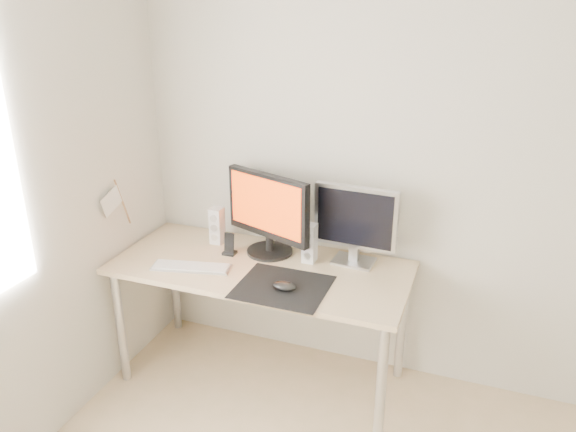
# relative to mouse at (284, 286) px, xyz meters

# --- Properties ---
(wall_back) EXTENTS (3.50, 0.00, 3.50)m
(wall_back) POSITION_rel_mouse_xyz_m (0.71, 0.58, 0.49)
(wall_back) COLOR beige
(wall_back) RESTS_ON ground
(mousepad) EXTENTS (0.45, 0.40, 0.00)m
(mousepad) POSITION_rel_mouse_xyz_m (-0.02, 0.03, -0.02)
(mousepad) COLOR black
(mousepad) RESTS_ON desk
(mouse) EXTENTS (0.12, 0.07, 0.04)m
(mouse) POSITION_rel_mouse_xyz_m (0.00, 0.00, 0.00)
(mouse) COLOR black
(mouse) RESTS_ON mousepad
(desk) EXTENTS (1.60, 0.70, 0.73)m
(desk) POSITION_rel_mouse_xyz_m (-0.22, 0.21, -0.10)
(desk) COLOR #D1B587
(desk) RESTS_ON ground
(main_monitor) EXTENTS (0.53, 0.33, 0.47)m
(main_monitor) POSITION_rel_mouse_xyz_m (-0.23, 0.37, 0.23)
(main_monitor) COLOR black
(main_monitor) RESTS_ON desk
(second_monitor) EXTENTS (0.45, 0.17, 0.43)m
(second_monitor) POSITION_rel_mouse_xyz_m (0.24, 0.42, 0.22)
(second_monitor) COLOR #BAB9BC
(second_monitor) RESTS_ON desk
(speaker_left) EXTENTS (0.07, 0.08, 0.22)m
(speaker_left) POSITION_rel_mouse_xyz_m (-0.57, 0.40, 0.08)
(speaker_left) COLOR white
(speaker_left) RESTS_ON desk
(speaker_right) EXTENTS (0.07, 0.08, 0.22)m
(speaker_right) POSITION_rel_mouse_xyz_m (0.01, 0.35, 0.08)
(speaker_right) COLOR white
(speaker_right) RESTS_ON desk
(keyboard) EXTENTS (0.44, 0.21, 0.02)m
(keyboard) POSITION_rel_mouse_xyz_m (-0.55, 0.05, -0.02)
(keyboard) COLOR #AFAFB1
(keyboard) RESTS_ON desk
(phone_dock) EXTENTS (0.07, 0.06, 0.13)m
(phone_dock) POSITION_rel_mouse_xyz_m (-0.44, 0.28, 0.01)
(phone_dock) COLOR black
(phone_dock) RESTS_ON desk
(pennant) EXTENTS (0.01, 0.23, 0.29)m
(pennant) POSITION_rel_mouse_xyz_m (-1.01, 0.07, 0.29)
(pennant) COLOR #A57F54
(pennant) RESTS_ON wall_left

